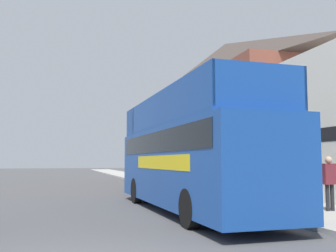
{
  "coord_description": "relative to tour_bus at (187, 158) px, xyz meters",
  "views": [
    {
      "loc": [
        -0.42,
        -6.89,
        1.78
      ],
      "look_at": [
        3.14,
        5.79,
        2.96
      ],
      "focal_mm": 42.0,
      "sensor_mm": 36.0,
      "label": 1
    }
  ],
  "objects": [
    {
      "name": "lamp_post_nearest",
      "position": [
        2.43,
        -1.28,
        1.27
      ],
      "size": [
        0.35,
        0.35,
        4.32
      ],
      "color": "black",
      "rests_on": "sidewalk"
    },
    {
      "name": "litter_bin",
      "position": [
        3.88,
        -1.11,
        -1.25
      ],
      "size": [
        0.48,
        0.48,
        0.92
      ],
      "color": "black",
      "rests_on": "sidewalk"
    },
    {
      "name": "pedestrian_third",
      "position": [
        4.29,
        -1.14,
        -0.81
      ],
      "size": [
        0.4,
        0.22,
        1.54
      ],
      "color": "#232328",
      "rests_on": "sidewalk"
    },
    {
      "name": "sidewalk",
      "position": [
        3.68,
        11.55,
        -1.81
      ],
      "size": [
        3.64,
        108.0,
        0.14
      ],
      "color": "#ADAAA3",
      "rests_on": "ground_plane"
    },
    {
      "name": "parked_car_ahead_of_bus",
      "position": [
        0.71,
        8.05,
        -1.17
      ],
      "size": [
        1.98,
        4.43,
        1.48
      ],
      "rotation": [
        0.0,
        0.0,
        -0.04
      ],
      "color": "black",
      "rests_on": "ground_plane"
    },
    {
      "name": "tour_bus",
      "position": [
        0.0,
        0.0,
        0.0
      ],
      "size": [
        2.76,
        11.04,
        4.1
      ],
      "rotation": [
        0.0,
        0.0,
        0.02
      ],
      "color": "#19479E",
      "rests_on": "ground_plane"
    },
    {
      "name": "ground_plane",
      "position": [
        -4.05,
        14.55,
        -1.88
      ],
      "size": [
        144.0,
        144.0,
        0.0
      ],
      "primitive_type": "plane",
      "color": "#4C4C4F"
    },
    {
      "name": "lamp_post_second",
      "position": [
        2.44,
        8.36,
        1.62
      ],
      "size": [
        0.35,
        0.35,
        4.9
      ],
      "color": "black",
      "rests_on": "sidewalk"
    },
    {
      "name": "brick_terrace_rear",
      "position": [
        8.5,
        15.54,
        3.78
      ],
      "size": [
        6.0,
        19.76,
        11.31
      ],
      "color": "brown",
      "rests_on": "ground_plane"
    },
    {
      "name": "pedestrian_second",
      "position": [
        4.25,
        -2.13,
        -0.66
      ],
      "size": [
        0.47,
        0.26,
        1.79
      ],
      "color": "#232328",
      "rests_on": "sidewalk"
    }
  ]
}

